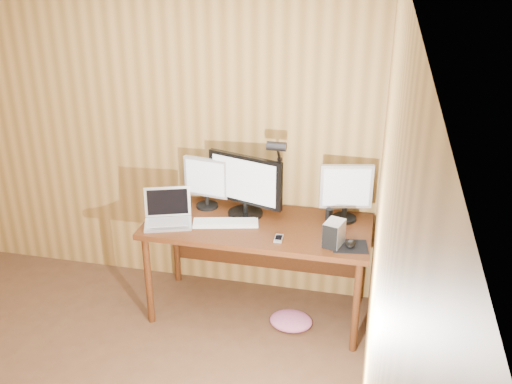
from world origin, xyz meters
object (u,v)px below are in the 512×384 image
(phone, at_px, (279,238))
(monitor_left, at_px, (206,181))
(mouse, at_px, (350,244))
(desk_lamp, at_px, (278,165))
(desk, at_px, (260,234))
(speaker, at_px, (329,217))
(monitor_right, at_px, (346,191))
(laptop, at_px, (168,214))
(hard_drive, at_px, (334,233))
(keyboard, at_px, (226,223))
(monitor_center, at_px, (245,184))

(phone, bearing_deg, monitor_left, 146.66)
(mouse, xyz_separation_m, desk_lamp, (-0.57, 0.42, 0.35))
(desk, bearing_deg, phone, -54.30)
(monitor_left, relative_size, speaker, 3.23)
(monitor_right, relative_size, desk_lamp, 0.70)
(desk_lamp, bearing_deg, laptop, -168.77)
(hard_drive, bearing_deg, mouse, 17.43)
(mouse, height_order, hard_drive, hard_drive)
(keyboard, bearing_deg, speaker, -1.85)
(hard_drive, bearing_deg, monitor_left, 175.39)
(speaker, bearing_deg, desk, -176.68)
(monitor_right, height_order, mouse, monitor_right)
(keyboard, bearing_deg, hard_drive, -23.82)
(monitor_left, height_order, monitor_right, monitor_right)
(desk, distance_m, phone, 0.35)
(monitor_left, xyz_separation_m, laptop, (-0.20, -0.29, -0.15))
(keyboard, bearing_deg, desk, 15.45)
(monitor_left, bearing_deg, mouse, -10.55)
(monitor_center, bearing_deg, hard_drive, -7.91)
(monitor_right, bearing_deg, desk, 179.92)
(desk, relative_size, monitor_left, 4.08)
(monitor_left, bearing_deg, laptop, -115.93)
(monitor_left, bearing_deg, monitor_center, -2.74)
(monitor_left, bearing_deg, keyboard, -40.39)
(mouse, xyz_separation_m, speaker, (-0.17, 0.29, 0.04))
(hard_drive, relative_size, speaker, 1.48)
(hard_drive, height_order, phone, hard_drive)
(desk_lamp, bearing_deg, speaker, -32.04)
(monitor_left, distance_m, laptop, 0.39)
(keyboard, bearing_deg, monitor_right, 3.56)
(desk, distance_m, mouse, 0.73)
(keyboard, bearing_deg, laptop, 173.29)
(laptop, bearing_deg, keyboard, -12.16)
(laptop, xyz_separation_m, phone, (0.82, -0.09, -0.05))
(monitor_left, height_order, desk_lamp, desk_lamp)
(monitor_center, relative_size, desk_lamp, 0.95)
(monitor_right, height_order, phone, monitor_right)
(laptop, distance_m, phone, 0.83)
(phone, xyz_separation_m, speaker, (0.31, 0.29, 0.05))
(mouse, distance_m, speaker, 0.34)
(desk, bearing_deg, keyboard, -150.65)
(phone, bearing_deg, monitor_right, 42.14)
(hard_drive, relative_size, phone, 1.63)
(monitor_right, distance_m, mouse, 0.45)
(desk_lamp, bearing_deg, hard_drive, -56.17)
(monitor_center, relative_size, mouse, 5.31)
(mouse, bearing_deg, monitor_left, 151.12)
(phone, height_order, desk_lamp, desk_lamp)
(desk, distance_m, monitor_center, 0.39)
(monitor_center, height_order, monitor_right, monitor_center)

